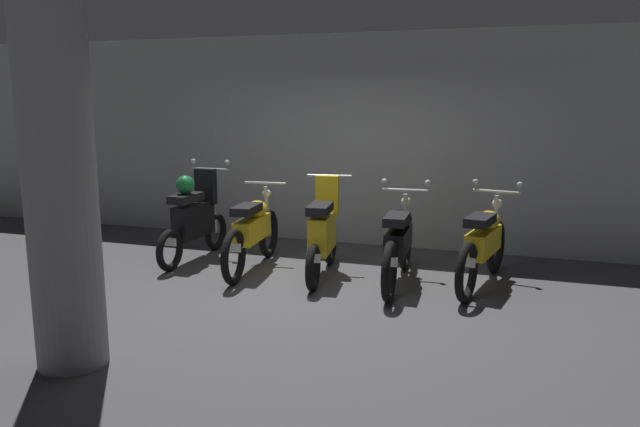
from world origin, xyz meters
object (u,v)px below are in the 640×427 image
motorbike_slot_3 (399,242)px  motorbike_slot_0 (194,217)px  motorbike_slot_4 (484,243)px  motorbike_slot_1 (253,231)px  motorbike_slot_2 (323,233)px  support_pillar (60,178)px

motorbike_slot_3 → motorbike_slot_0: bearing=175.6°
motorbike_slot_4 → motorbike_slot_1: bearing=-176.0°
motorbike_slot_4 → motorbike_slot_2: bearing=-174.0°
motorbike_slot_2 → motorbike_slot_1: bearing=179.9°
motorbike_slot_2 → support_pillar: (-1.12, -3.02, 0.98)m
motorbike_slot_0 → support_pillar: 3.40m
motorbike_slot_0 → motorbike_slot_1: (0.92, -0.17, -0.08)m
motorbike_slot_0 → motorbike_slot_3: motorbike_slot_0 is taller
motorbike_slot_2 → support_pillar: 3.37m
motorbike_slot_0 → motorbike_slot_3: (2.76, -0.21, -0.08)m
motorbike_slot_1 → support_pillar: 3.19m
motorbike_slot_0 → motorbike_slot_4: (3.69, 0.02, -0.08)m
motorbike_slot_1 → motorbike_slot_4: motorbike_slot_4 is taller
motorbike_slot_0 → motorbike_slot_1: 0.94m
motorbike_slot_1 → motorbike_slot_3: motorbike_slot_3 is taller
motorbike_slot_0 → motorbike_slot_3: bearing=-4.4°
motorbike_slot_0 → motorbike_slot_4: motorbike_slot_0 is taller
motorbike_slot_0 → motorbike_slot_4: bearing=0.3°
motorbike_slot_3 → motorbike_slot_4: 0.96m
motorbike_slot_3 → support_pillar: 3.75m
motorbike_slot_3 → motorbike_slot_1: bearing=178.7°
motorbike_slot_0 → support_pillar: (0.71, -3.19, 0.94)m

